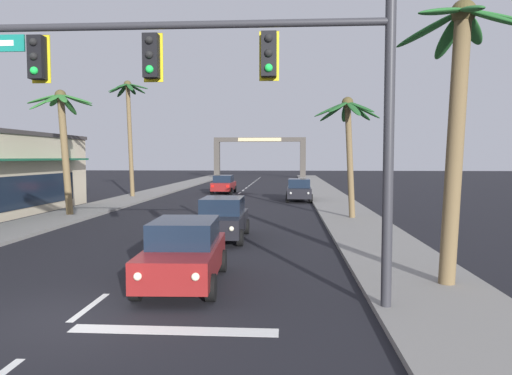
% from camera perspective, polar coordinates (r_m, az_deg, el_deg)
% --- Properties ---
extents(ground_plane, '(220.00, 220.00, 0.00)m').
position_cam_1_polar(ground_plane, '(10.85, -20.75, -14.33)').
color(ground_plane, black).
extents(sidewalk_right, '(3.20, 110.00, 0.14)m').
position_cam_1_polar(sidewalk_right, '(29.77, 10.34, -2.67)').
color(sidewalk_right, gray).
rests_on(sidewalk_right, ground).
extents(sidewalk_left, '(3.20, 110.00, 0.14)m').
position_cam_1_polar(sidewalk_left, '(31.96, -18.69, -2.38)').
color(sidewalk_left, gray).
rests_on(sidewalk_left, ground).
extents(lane_markings, '(4.28, 88.07, 0.01)m').
position_cam_1_polar(lane_markings, '(30.09, -3.86, -2.68)').
color(lane_markings, silver).
rests_on(lane_markings, ground).
extents(traffic_signal_mast, '(10.23, 0.41, 6.98)m').
position_cam_1_polar(traffic_signal_mast, '(10.34, -3.63, 12.74)').
color(traffic_signal_mast, '#2D2D33').
rests_on(traffic_signal_mast, ground).
extents(sedan_lead_at_stop_bar, '(2.09, 4.51, 1.68)m').
position_cam_1_polar(sedan_lead_at_stop_bar, '(12.62, -8.57, -7.61)').
color(sedan_lead_at_stop_bar, maroon).
rests_on(sedan_lead_at_stop_bar, ground).
extents(sedan_third_in_queue, '(1.95, 4.45, 1.68)m').
position_cam_1_polar(sedan_third_in_queue, '(19.32, -4.04, -3.67)').
color(sedan_third_in_queue, black).
rests_on(sedan_third_in_queue, ground).
extents(sedan_oncoming_far, '(2.01, 4.48, 1.68)m').
position_cam_1_polar(sedan_oncoming_far, '(43.77, -3.88, 0.40)').
color(sedan_oncoming_far, maroon).
rests_on(sedan_oncoming_far, ground).
extents(sedan_parked_nearest_kerb, '(2.00, 4.47, 1.68)m').
position_cam_1_polar(sedan_parked_nearest_kerb, '(36.22, 5.16, -0.27)').
color(sedan_parked_nearest_kerb, black).
rests_on(sedan_parked_nearest_kerb, ground).
extents(palm_left_second, '(3.78, 3.57, 7.01)m').
position_cam_1_polar(palm_left_second, '(28.49, -22.09, 6.79)').
color(palm_left_second, brown).
rests_on(palm_left_second, ground).
extents(palm_left_third, '(3.38, 3.37, 9.48)m').
position_cam_1_polar(palm_left_third, '(40.30, -14.95, 8.36)').
color(palm_left_third, brown).
rests_on(palm_left_third, ground).
extents(palm_right_nearest, '(3.26, 3.29, 7.12)m').
position_cam_1_polar(palm_right_nearest, '(12.87, 23.09, 10.19)').
color(palm_right_nearest, brown).
rests_on(palm_right_nearest, ground).
extents(palm_right_second, '(3.48, 3.40, 6.45)m').
position_cam_1_polar(palm_right_second, '(25.49, 11.01, 7.02)').
color(palm_right_second, brown).
rests_on(palm_right_second, ground).
extents(town_gateway_arch, '(14.80, 0.90, 6.52)m').
position_cam_1_polar(town_gateway_arch, '(77.10, 0.44, 4.31)').
color(town_gateway_arch, '#423D38').
rests_on(town_gateway_arch, ground).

